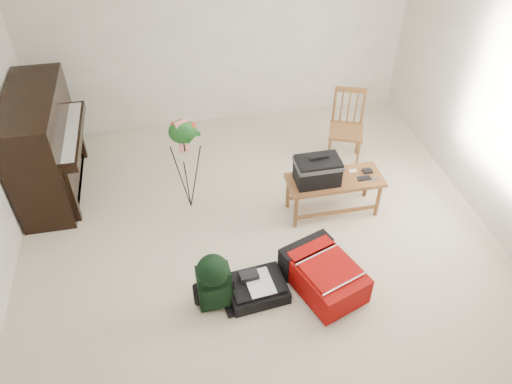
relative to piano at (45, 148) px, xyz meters
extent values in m
cube|color=beige|center=(2.19, -1.60, -0.60)|extent=(5.00, 5.50, 0.01)
cube|color=white|center=(2.19, -1.60, 1.90)|extent=(5.00, 5.50, 0.01)
cube|color=white|center=(2.19, 1.15, 0.65)|extent=(5.00, 0.04, 2.50)
cube|color=black|center=(-0.01, 0.00, 0.03)|extent=(0.55, 1.50, 1.25)
cube|color=black|center=(0.29, 0.00, 0.13)|extent=(0.28, 1.30, 0.10)
cube|color=white|center=(0.29, 0.00, 0.18)|extent=(0.22, 1.20, 0.02)
cube|color=black|center=(0.04, 0.00, -0.55)|extent=(0.45, 1.30, 0.10)
cube|color=brown|center=(3.08, -1.03, -0.15)|extent=(1.05, 0.42, 0.04)
cylinder|color=brown|center=(2.61, -1.20, -0.39)|extent=(0.05, 0.05, 0.43)
cylinder|color=brown|center=(2.61, -0.86, -0.39)|extent=(0.05, 0.05, 0.43)
cylinder|color=brown|center=(3.55, -1.20, -0.39)|extent=(0.05, 0.05, 0.43)
cylinder|color=brown|center=(3.55, -0.86, -0.39)|extent=(0.05, 0.05, 0.43)
cube|color=brown|center=(3.53, -0.14, -0.16)|extent=(0.53, 0.53, 0.04)
cylinder|color=brown|center=(3.35, -0.31, -0.39)|extent=(0.04, 0.04, 0.42)
cylinder|color=brown|center=(3.35, 0.04, -0.39)|extent=(0.04, 0.04, 0.42)
cylinder|color=brown|center=(3.70, -0.31, -0.39)|extent=(0.04, 0.04, 0.42)
cylinder|color=brown|center=(3.70, 0.04, -0.39)|extent=(0.04, 0.04, 0.42)
cube|color=brown|center=(3.53, 0.04, 0.32)|extent=(0.36, 0.17, 0.06)
cylinder|color=brown|center=(3.35, 0.04, 0.08)|extent=(0.04, 0.04, 0.51)
cylinder|color=brown|center=(3.70, 0.04, 0.08)|extent=(0.04, 0.04, 0.51)
cube|color=#AD0807|center=(2.66, -2.06, -0.43)|extent=(0.76, 0.91, 0.30)
cube|color=black|center=(2.66, -1.76, -0.43)|extent=(0.57, 0.35, 0.32)
cube|color=#AD0807|center=(2.66, -2.12, -0.27)|extent=(0.59, 0.58, 0.02)
cube|color=silver|center=(2.66, -2.34, -0.26)|extent=(0.46, 0.18, 0.01)
cube|color=black|center=(2.02, -2.01, -0.53)|extent=(0.59, 0.50, 0.13)
cube|color=black|center=(2.02, -2.01, -0.45)|extent=(0.52, 0.42, 0.03)
cube|color=white|center=(2.04, -2.03, -0.42)|extent=(0.28, 0.35, 0.01)
cube|color=black|center=(1.96, -1.94, -0.40)|extent=(0.19, 0.13, 0.06)
cube|color=black|center=(1.61, -2.03, -0.37)|extent=(0.31, 0.20, 0.46)
cube|color=black|center=(1.61, -2.14, -0.40)|extent=(0.25, 0.06, 0.26)
sphere|color=black|center=(1.61, -2.03, -0.14)|extent=(0.30, 0.30, 0.30)
cube|color=black|center=(1.54, -1.93, -0.38)|extent=(0.04, 0.03, 0.41)
cube|color=black|center=(1.69, -1.93, -0.38)|extent=(0.04, 0.03, 0.41)
cylinder|color=black|center=(1.53, -0.63, 0.34)|extent=(0.01, 0.01, 0.31)
ellipsoid|color=#184E1A|center=(1.53, -0.63, 0.43)|extent=(0.29, 0.21, 0.27)
cube|color=red|center=(1.53, -0.65, 0.52)|extent=(0.15, 0.09, 0.08)
camera|label=1|loc=(1.41, -4.95, 3.28)|focal=35.00mm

